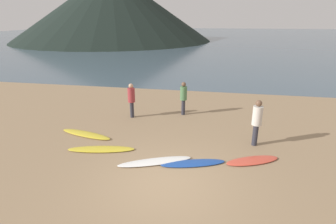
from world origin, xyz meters
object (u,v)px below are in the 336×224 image
(surfboard_1, at_px, (101,149))
(surfboard_3, at_px, (193,163))
(surfboard_0, at_px, (86,134))
(person_2, at_px, (131,98))
(person_0, at_px, (183,96))
(surfboard_2, at_px, (155,162))
(surfboard_4, at_px, (252,161))
(person_1, at_px, (257,119))

(surfboard_1, distance_m, surfboard_3, 3.45)
(surfboard_0, relative_size, person_2, 1.43)
(surfboard_3, height_order, person_0, person_0)
(surfboard_0, xyz_separation_m, surfboard_2, (3.33, -1.65, -0.00))
(surfboard_1, xyz_separation_m, person_2, (0.07, 3.53, 0.96))
(surfboard_0, bearing_deg, surfboard_1, -30.20)
(person_0, bearing_deg, surfboard_1, -7.46)
(surfboard_4, xyz_separation_m, person_1, (0.20, 1.32, 1.02))
(surfboard_3, relative_size, person_2, 1.30)
(person_0, bearing_deg, surfboard_2, 18.40)
(surfboard_0, distance_m, surfboard_2, 3.72)
(surfboard_4, height_order, person_1, person_1)
(surfboard_3, distance_m, person_2, 5.25)
(surfboard_3, distance_m, surfboard_4, 2.04)
(surfboard_4, xyz_separation_m, person_2, (-5.33, 3.37, 0.95))
(surfboard_0, height_order, person_1, person_1)
(surfboard_0, relative_size, person_1, 1.34)
(surfboard_2, bearing_deg, surfboard_1, 142.65)
(person_1, bearing_deg, person_2, 163.08)
(surfboard_2, distance_m, person_0, 5.00)
(surfboard_3, distance_m, person_1, 3.03)
(person_1, xyz_separation_m, person_2, (-5.53, 2.05, -0.07))
(surfboard_4, bearing_deg, surfboard_3, 170.75)
(surfboard_4, relative_size, person_2, 1.13)
(surfboard_2, distance_m, surfboard_3, 1.28)
(surfboard_4, relative_size, person_0, 1.15)
(surfboard_0, xyz_separation_m, person_0, (3.64, 3.25, 0.93))
(surfboard_0, relative_size, person_0, 1.45)
(surfboard_3, relative_size, person_0, 1.31)
(person_2, bearing_deg, person_0, -18.80)
(person_1, bearing_deg, surfboard_1, -161.73)
(surfboard_1, height_order, person_2, person_2)
(person_2, bearing_deg, surfboard_4, -70.44)
(surfboard_1, bearing_deg, surfboard_2, -24.77)
(person_2, bearing_deg, surfboard_2, -100.85)
(surfboard_1, relative_size, surfboard_3, 1.13)
(person_1, relative_size, person_2, 1.07)
(person_0, xyz_separation_m, person_1, (3.13, -2.89, 0.08))
(surfboard_0, bearing_deg, person_2, 76.53)
(surfboard_1, distance_m, person_2, 3.66)
(surfboard_2, xyz_separation_m, person_1, (3.44, 2.01, 1.02))
(surfboard_3, bearing_deg, surfboard_4, -2.33)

